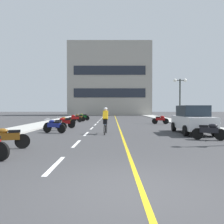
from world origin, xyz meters
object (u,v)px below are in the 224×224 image
object	(u,v)px
parked_car_near	(193,119)
motorcycle_10	(84,117)
motorcycle_4	(56,124)
motorcycle_11	(84,116)
motorcycle_1	(8,138)
motorcycle_9	(79,118)
motorcycle_6	(67,121)
motorcycle_7	(161,119)
motorcycle_5	(65,122)
motorcycle_8	(76,118)
motorcycle_2	(210,131)
cyclist_rider	(106,120)
street_lamp_mid	(181,90)
motorcycle_3	(55,126)

from	to	relation	value
parked_car_near	motorcycle_10	world-z (taller)	parked_car_near
motorcycle_4	motorcycle_11	world-z (taller)	same
motorcycle_1	motorcycle_9	world-z (taller)	same
motorcycle_1	motorcycle_6	size ratio (longest dim) A/B	0.97
parked_car_near	motorcycle_10	xyz separation A→B (m)	(-9.04, 15.30, -0.44)
motorcycle_7	motorcycle_9	bearing A→B (deg)	153.10
motorcycle_1	motorcycle_10	world-z (taller)	same
motorcycle_5	motorcycle_8	world-z (taller)	same
motorcycle_4	motorcycle_8	distance (m)	9.34
motorcycle_2	motorcycle_8	bearing A→B (deg)	122.93
motorcycle_1	cyclist_rider	size ratio (longest dim) A/B	0.93
motorcycle_10	motorcycle_9	bearing A→B (deg)	-97.65
motorcycle_10	motorcycle_11	bearing A→B (deg)	97.26
parked_car_near	motorcycle_6	distance (m)	10.92
street_lamp_mid	motorcycle_3	bearing A→B (deg)	-139.02
parked_car_near	motorcycle_10	distance (m)	17.78
motorcycle_1	motorcycle_2	distance (m)	9.59
motorcycle_7	motorcycle_11	bearing A→B (deg)	138.07
motorcycle_8	cyclist_rider	bearing A→B (deg)	-71.66
motorcycle_1	motorcycle_2	size ratio (longest dim) A/B	1.01
motorcycle_8	motorcycle_9	bearing A→B (deg)	85.34
motorcycle_11	motorcycle_3	bearing A→B (deg)	-89.39
motorcycle_1	motorcycle_5	distance (m)	9.43
motorcycle_2	motorcycle_7	world-z (taller)	same
motorcycle_3	motorcycle_11	world-z (taller)	same
motorcycle_3	motorcycle_4	distance (m)	1.70
motorcycle_3	motorcycle_4	size ratio (longest dim) A/B	0.96
street_lamp_mid	motorcycle_6	world-z (taller)	street_lamp_mid
motorcycle_1	motorcycle_11	distance (m)	22.38
motorcycle_5	motorcycle_11	world-z (taller)	same
motorcycle_6	motorcycle_8	xyz separation A→B (m)	(-0.13, 5.73, 0.00)
parked_car_near	motorcycle_3	bearing A→B (deg)	177.82
motorcycle_7	motorcycle_8	xyz separation A→B (m)	(-9.24, 2.69, 0.00)
motorcycle_2	motorcycle_5	distance (m)	11.18
motorcycle_6	motorcycle_1	bearing A→B (deg)	-90.30
motorcycle_4	motorcycle_9	distance (m)	11.26
motorcycle_3	street_lamp_mid	bearing A→B (deg)	40.98
motorcycle_2	motorcycle_6	bearing A→B (deg)	136.77
motorcycle_10	motorcycle_5	bearing A→B (deg)	-90.18
motorcycle_2	motorcycle_9	size ratio (longest dim) A/B	0.97
motorcycle_2	motorcycle_3	xyz separation A→B (m)	(-8.87, 3.34, 0.00)
motorcycle_8	motorcycle_11	world-z (taller)	same
motorcycle_7	motorcycle_9	world-z (taller)	same
motorcycle_8	motorcycle_10	world-z (taller)	same
motorcycle_1	motorcycle_2	bearing A→B (deg)	16.01
street_lamp_mid	motorcycle_9	size ratio (longest dim) A/B	2.80
cyclist_rider	motorcycle_5	bearing A→B (deg)	130.51
motorcycle_5	motorcycle_6	bearing A→B (deg)	98.30
street_lamp_mid	motorcycle_11	size ratio (longest dim) A/B	2.77
motorcycle_11	parked_car_near	bearing A→B (deg)	-61.13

